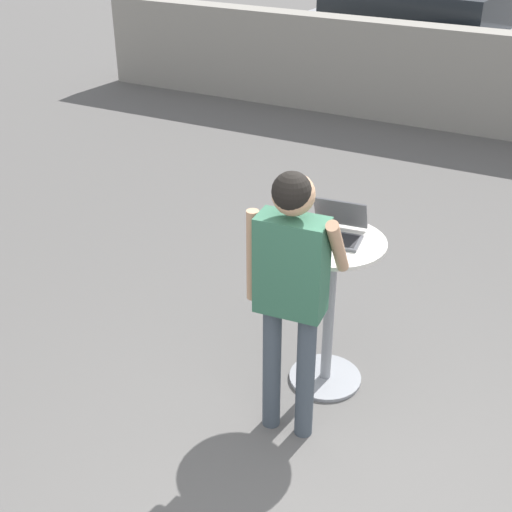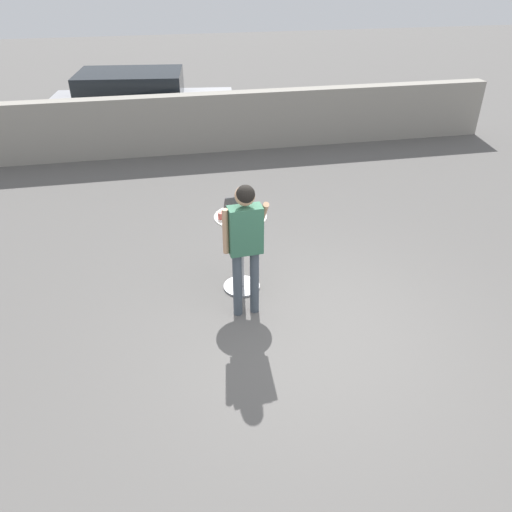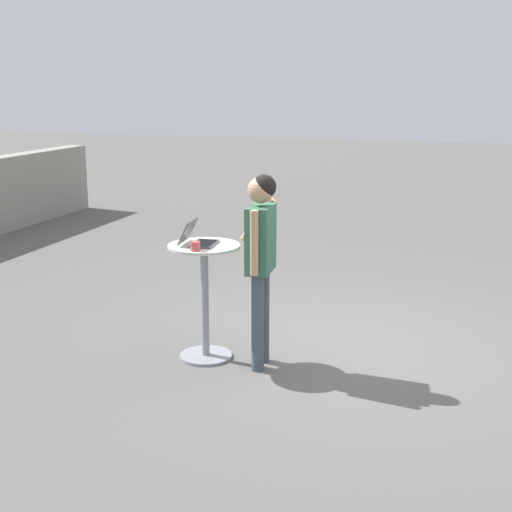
# 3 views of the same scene
# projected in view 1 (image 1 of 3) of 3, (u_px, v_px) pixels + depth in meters

# --- Properties ---
(cafe_table) EXTENTS (0.65, 0.65, 1.07)m
(cafe_table) POSITION_uv_depth(u_px,v_px,m) (330.00, 299.00, 4.51)
(cafe_table) COLOR gray
(cafe_table) RESTS_ON ground_plane
(laptop) EXTENTS (0.36, 0.34, 0.22)m
(laptop) POSITION_uv_depth(u_px,v_px,m) (336.00, 229.00, 4.32)
(laptop) COLOR #515156
(laptop) RESTS_ON cafe_table
(coffee_mug) EXTENTS (0.11, 0.09, 0.08)m
(coffee_mug) POSITION_uv_depth(u_px,v_px,m) (297.00, 228.00, 4.36)
(coffee_mug) COLOR #C14C42
(coffee_mug) RESTS_ON cafe_table
(standing_person) EXTENTS (0.53, 0.39, 1.72)m
(standing_person) POSITION_uv_depth(u_px,v_px,m) (291.00, 276.00, 3.88)
(standing_person) COLOR #424C56
(standing_person) RESTS_ON ground_plane
(parked_car_near_street) EXTENTS (4.45, 2.31, 1.49)m
(parked_car_near_street) POSITION_uv_depth(u_px,v_px,m) (423.00, 39.00, 10.18)
(parked_car_near_street) COLOR #9E9EA3
(parked_car_near_street) RESTS_ON ground_plane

